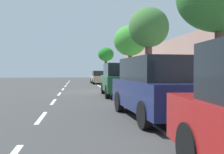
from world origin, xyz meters
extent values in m
plane|color=#373737|center=(0.00, 0.00, 0.00)|extent=(75.54, 75.54, 0.00)
cube|color=#A4AAA1|center=(4.42, 0.00, 0.08)|extent=(4.19, 47.21, 0.16)
cube|color=gray|center=(2.25, 0.00, 0.08)|extent=(0.16, 47.21, 0.16)
cube|color=white|center=(-2.56, -9.91, 0.00)|extent=(0.14, 2.20, 0.01)
cube|color=white|center=(-2.56, -5.71, 0.00)|extent=(0.14, 2.20, 0.01)
cube|color=white|center=(-2.56, -1.51, 0.00)|extent=(0.14, 2.20, 0.01)
cube|color=white|center=(-2.56, 2.69, 0.00)|extent=(0.14, 2.20, 0.01)
cube|color=white|center=(-2.56, 6.89, 0.00)|extent=(0.14, 2.20, 0.01)
cube|color=white|center=(-2.56, 11.09, 0.00)|extent=(0.14, 2.20, 0.01)
cube|color=white|center=(-2.56, 15.29, 0.00)|extent=(0.14, 2.20, 0.01)
cube|color=white|center=(-2.56, 19.49, 0.00)|extent=(0.14, 2.20, 0.01)
cube|color=white|center=(0.78, 0.00, 0.00)|extent=(0.12, 47.21, 0.01)
cube|color=#A27B74|center=(6.77, 0.00, 2.12)|extent=(0.50, 47.21, 4.24)
cylinder|color=black|center=(0.28, -14.97, 0.40)|extent=(0.27, 0.81, 0.80)
cube|color=navy|center=(1.16, -10.48, 0.78)|extent=(2.20, 4.81, 0.90)
cube|color=black|center=(1.16, -10.48, 1.61)|extent=(1.87, 3.20, 0.76)
cylinder|color=black|center=(1.94, -8.97, 0.38)|extent=(0.27, 0.77, 0.76)
cylinder|color=black|center=(0.19, -9.08, 0.38)|extent=(0.27, 0.77, 0.76)
cylinder|color=black|center=(2.12, -11.88, 0.38)|extent=(0.27, 0.77, 0.76)
cylinder|color=black|center=(0.38, -11.99, 0.38)|extent=(0.27, 0.77, 0.76)
cube|color=#1E512D|center=(1.17, -3.16, 0.78)|extent=(1.99, 4.74, 0.90)
cube|color=black|center=(1.17, -3.16, 1.61)|extent=(1.73, 3.13, 0.76)
cylinder|color=black|center=(2.07, -1.72, 0.38)|extent=(0.23, 0.76, 0.76)
cylinder|color=black|center=(0.32, -1.69, 0.38)|extent=(0.23, 0.76, 0.76)
cylinder|color=black|center=(2.01, -4.63, 0.38)|extent=(0.23, 0.76, 0.76)
cylinder|color=black|center=(0.26, -4.60, 0.38)|extent=(0.23, 0.76, 0.76)
cube|color=tan|center=(1.18, 11.01, 0.60)|extent=(1.88, 4.45, 0.64)
cube|color=black|center=(1.18, 11.01, 1.22)|extent=(1.61, 2.14, 0.60)
cylinder|color=black|center=(1.95, 12.40, 0.33)|extent=(0.24, 0.67, 0.66)
cylinder|color=black|center=(0.33, 12.35, 0.33)|extent=(0.24, 0.67, 0.66)
cylinder|color=black|center=(2.03, 9.67, 0.33)|extent=(0.24, 0.67, 0.66)
cylinder|color=black|center=(0.41, 9.62, 0.33)|extent=(0.24, 0.67, 0.66)
torus|color=black|center=(1.28, 2.55, 0.36)|extent=(0.71, 0.25, 0.73)
torus|color=black|center=(2.28, 2.25, 0.36)|extent=(0.71, 0.25, 0.73)
cylinder|color=#A51414|center=(1.65, 2.44, 0.46)|extent=(0.63, 0.22, 0.54)
cylinder|color=#A51414|center=(2.00, 2.34, 0.45)|extent=(0.14, 0.07, 0.50)
cylinder|color=#A51414|center=(1.70, 2.43, 0.70)|extent=(0.71, 0.25, 0.05)
cylinder|color=#A51414|center=(2.11, 2.30, 0.28)|extent=(0.35, 0.14, 0.20)
cylinder|color=#A51414|center=(2.16, 2.29, 0.53)|extent=(0.26, 0.11, 0.35)
cylinder|color=#A51414|center=(1.32, 2.54, 0.54)|extent=(0.12, 0.07, 0.35)
cube|color=black|center=(2.05, 2.32, 0.73)|extent=(0.26, 0.17, 0.05)
cylinder|color=black|center=(1.35, 2.53, 0.77)|extent=(0.16, 0.45, 0.03)
cylinder|color=#C6B284|center=(2.03, 2.04, 0.43)|extent=(0.15, 0.15, 0.86)
cylinder|color=#C6B284|center=(1.93, 1.87, 0.43)|extent=(0.15, 0.15, 0.86)
cube|color=white|center=(1.98, 1.95, 1.16)|extent=(0.39, 0.44, 0.61)
cylinder|color=white|center=(2.10, 2.18, 1.13)|extent=(0.10, 0.10, 0.58)
cylinder|color=white|center=(1.85, 1.73, 1.13)|extent=(0.10, 0.10, 0.58)
sphere|color=#D08150|center=(1.98, 1.95, 1.58)|extent=(0.24, 0.24, 0.24)
sphere|color=navy|center=(1.98, 1.95, 1.62)|extent=(0.27, 0.27, 0.27)
cube|color=black|center=(2.15, 1.86, 1.18)|extent=(0.30, 0.35, 0.44)
cylinder|color=brown|center=(3.06, -11.13, 1.64)|extent=(0.38, 0.38, 2.96)
cylinder|color=brown|center=(3.06, -3.11, 1.86)|extent=(0.43, 0.43, 3.41)
ellipsoid|color=#3A6932|center=(3.06, -3.11, 4.26)|extent=(2.51, 2.51, 2.50)
cylinder|color=brown|center=(3.06, 2.45, 1.74)|extent=(0.34, 0.34, 3.16)
ellipsoid|color=#3A8E31|center=(3.06, 2.45, 4.08)|extent=(2.77, 2.77, 2.57)
cylinder|color=brown|center=(3.06, 20.64, 1.79)|extent=(0.43, 0.43, 3.25)
ellipsoid|color=#1F7323|center=(3.06, 20.64, 4.09)|extent=(2.45, 2.45, 2.17)
cylinder|color=red|center=(2.68, -3.52, 0.51)|extent=(0.22, 0.22, 0.70)
sphere|color=red|center=(2.68, -3.52, 0.90)|extent=(0.20, 0.20, 0.20)
camera|label=1|loc=(-1.38, -18.42, 1.56)|focal=40.30mm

